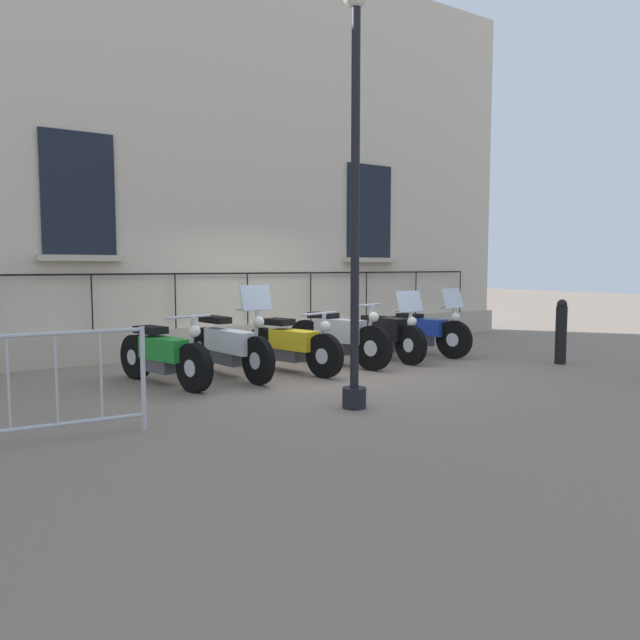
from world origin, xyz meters
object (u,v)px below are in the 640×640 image
motorcycle_silver (338,338)px  motorcycle_green (164,356)px  lamppost (355,174)px  bollard (561,331)px  motorcycle_white (229,346)px  crowd_barrier (33,384)px  motorcycle_black (386,335)px  motorcycle_blue (424,331)px  motorcycle_yellow (292,346)px

motorcycle_silver → motorcycle_green: bearing=-89.2°
lamppost → bollard: lamppost is taller
motorcycle_green → motorcycle_white: size_ratio=0.92×
motorcycle_green → crowd_barrier: (2.05, -1.94, 0.15)m
motorcycle_black → bollard: (1.93, 2.21, 0.10)m
motorcycle_silver → motorcycle_blue: motorcycle_blue is taller
motorcycle_silver → motorcycle_blue: 2.00m
motorcycle_yellow → lamppost: size_ratio=0.41×
motorcycle_silver → motorcycle_black: bearing=91.2°
lamppost → motorcycle_blue: bearing=127.0°
motorcycle_black → motorcycle_blue: motorcycle_blue is taller
motorcycle_green → motorcycle_black: bearing=90.9°
motorcycle_yellow → motorcycle_silver: 0.99m
bollard → motorcycle_green: bearing=-106.7°
motorcycle_white → motorcycle_silver: motorcycle_white is taller
lamppost → motorcycle_black: bearing=134.9°
motorcycle_green → motorcycle_blue: bearing=91.7°
motorcycle_green → motorcycle_black: motorcycle_black is taller
crowd_barrier → bollard: (-0.18, 8.16, -0.01)m
motorcycle_silver → motorcycle_blue: bearing=93.0°
motorcycle_white → lamppost: lamppost is taller
motorcycle_blue → lamppost: 5.00m
motorcycle_yellow → motorcycle_blue: motorcycle_blue is taller
motorcycle_black → bollard: bearing=48.8°
motorcycle_green → bollard: size_ratio=1.87×
motorcycle_white → bollard: (1.93, 5.20, 0.09)m
bollard → motorcycle_silver: bearing=-120.5°
motorcycle_white → motorcycle_blue: 3.95m
motorcycle_silver → bollard: bearing=59.5°
lamppost → crowd_barrier: 3.98m
motorcycle_white → motorcycle_silver: (0.02, 1.95, 0.01)m
motorcycle_yellow → motorcycle_blue: (-0.27, 2.97, 0.02)m
motorcycle_green → motorcycle_white: bearing=93.7°
motorcycle_green → motorcycle_blue: size_ratio=1.04×
motorcycle_silver → crowd_barrier: size_ratio=1.03×
motorcycle_green → lamppost: 3.69m
motorcycle_green → motorcycle_silver: size_ratio=0.96×
motorcycle_green → motorcycle_white: (-0.07, 1.02, 0.05)m
motorcycle_black → lamppost: 4.31m
crowd_barrier → motorcycle_blue: bearing=107.6°
crowd_barrier → bollard: bollard is taller
motorcycle_green → motorcycle_black: 4.01m
motorcycle_yellow → motorcycle_black: motorcycle_black is taller
lamppost → bollard: bearing=98.0°
motorcycle_green → crowd_barrier: 2.82m
motorcycle_silver → motorcycle_blue: size_ratio=1.08×
motorcycle_black → crowd_barrier: 6.31m
motorcycle_yellow → lamppost: (2.42, -0.60, 2.27)m
lamppost → motorcycle_yellow: bearing=166.1°
motorcycle_black → crowd_barrier: size_ratio=0.96×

